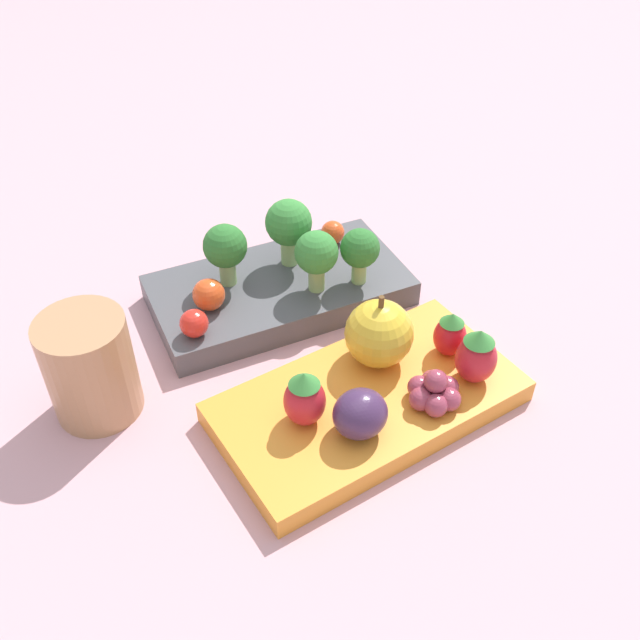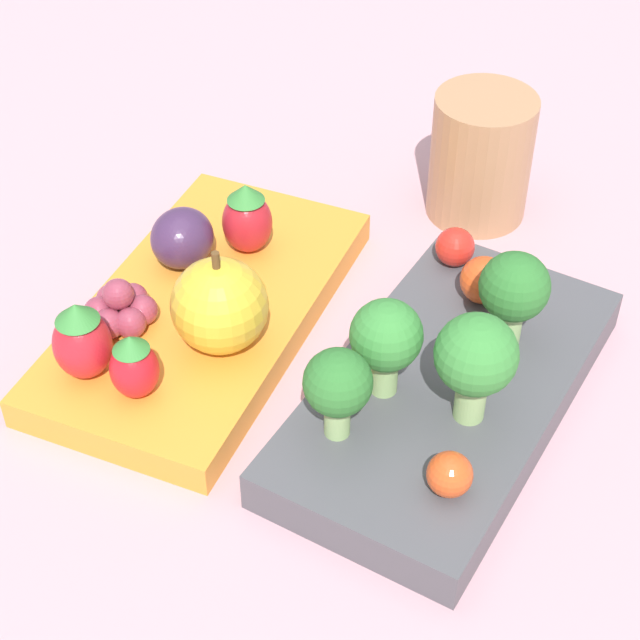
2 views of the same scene
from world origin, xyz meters
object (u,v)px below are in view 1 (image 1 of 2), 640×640
at_px(bento_box_savoury, 280,290).
at_px(plum, 360,414).
at_px(bento_box_fruit, 368,402).
at_px(broccoli_floret_3, 360,250).
at_px(cherry_tomato_0, 333,233).
at_px(cherry_tomato_1, 209,295).
at_px(broccoli_floret_0, 225,248).
at_px(strawberry_0, 305,398).
at_px(grape_cluster, 434,391).
at_px(strawberry_2, 476,356).
at_px(drinking_cup, 90,367).
at_px(cherry_tomato_2, 194,323).
at_px(broccoli_floret_1, 316,255).
at_px(apple, 379,333).
at_px(strawberry_1, 450,334).
at_px(broccoli_floret_2, 289,225).

relative_size(bento_box_savoury, plum, 5.83).
bearing_deg(bento_box_fruit, broccoli_floret_3, 61.66).
xyz_separation_m(bento_box_savoury, cherry_tomato_0, (0.07, 0.03, 0.02)).
bearing_deg(cherry_tomato_1, broccoli_floret_0, 41.08).
bearing_deg(strawberry_0, plum, -44.60).
distance_m(broccoli_floret_3, grape_cluster, 0.15).
bearing_deg(strawberry_2, plum, -178.55).
relative_size(bento_box_savoury, strawberry_0, 4.98).
bearing_deg(broccoli_floret_3, strawberry_2, -83.61).
distance_m(bento_box_fruit, grape_cluster, 0.05).
bearing_deg(bento_box_savoury, drinking_cup, -164.97).
xyz_separation_m(cherry_tomato_0, grape_cluster, (-0.04, -0.21, -0.01)).
bearing_deg(strawberry_0, drinking_cup, 139.88).
distance_m(broccoli_floret_3, cherry_tomato_2, 0.15).
bearing_deg(strawberry_0, broccoli_floret_1, 57.63).
distance_m(cherry_tomato_2, drinking_cup, 0.09).
bearing_deg(broccoli_floret_3, cherry_tomato_0, 81.07).
distance_m(bento_box_fruit, cherry_tomato_1, 0.16).
relative_size(bento_box_savoury, strawberry_2, 4.82).
relative_size(cherry_tomato_0, apple, 0.36).
height_order(bento_box_fruit, cherry_tomato_0, cherry_tomato_0).
height_order(strawberry_2, drinking_cup, drinking_cup).
distance_m(cherry_tomato_1, strawberry_2, 0.23).
height_order(broccoli_floret_0, cherry_tomato_1, broccoli_floret_0).
relative_size(bento_box_savoury, broccoli_floret_3, 4.43).
xyz_separation_m(broccoli_floret_3, plum, (-0.09, -0.14, -0.02)).
distance_m(cherry_tomato_0, strawberry_1, 0.17).
relative_size(cherry_tomato_2, plum, 0.59).
xyz_separation_m(cherry_tomato_2, strawberry_2, (0.17, -0.15, 0.01)).
height_order(cherry_tomato_1, drinking_cup, drinking_cup).
relative_size(grape_cluster, drinking_cup, 0.49).
xyz_separation_m(bento_box_savoury, broccoli_floret_0, (-0.04, 0.02, 0.05)).
xyz_separation_m(broccoli_floret_0, cherry_tomato_2, (-0.05, -0.05, -0.03)).
bearing_deg(grape_cluster, bento_box_savoury, 100.93).
bearing_deg(bento_box_savoury, strawberry_0, -110.21).
bearing_deg(broccoli_floret_1, broccoli_floret_3, -13.22).
bearing_deg(apple, cherry_tomato_1, 127.99).
relative_size(apple, strawberry_2, 1.31).
xyz_separation_m(apple, drinking_cup, (-0.20, 0.08, -0.00)).
xyz_separation_m(bento_box_savoury, broccoli_floret_2, (0.02, 0.02, 0.05)).
relative_size(bento_box_savoury, broccoli_floret_1, 4.06).
xyz_separation_m(broccoli_floret_2, cherry_tomato_2, (-0.11, -0.05, -0.03)).
height_order(broccoli_floret_1, cherry_tomato_1, broccoli_floret_1).
bearing_deg(drinking_cup, bento_box_savoury, 15.03).
distance_m(broccoli_floret_3, plum, 0.17).
height_order(cherry_tomato_1, strawberry_1, strawberry_1).
xyz_separation_m(cherry_tomato_0, cherry_tomato_1, (-0.14, -0.03, 0.00)).
xyz_separation_m(bento_box_savoury, broccoli_floret_1, (0.02, -0.03, 0.05)).
relative_size(broccoli_floret_3, grape_cluster, 1.26).
xyz_separation_m(broccoli_floret_1, broccoli_floret_2, (-0.00, 0.05, 0.00)).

